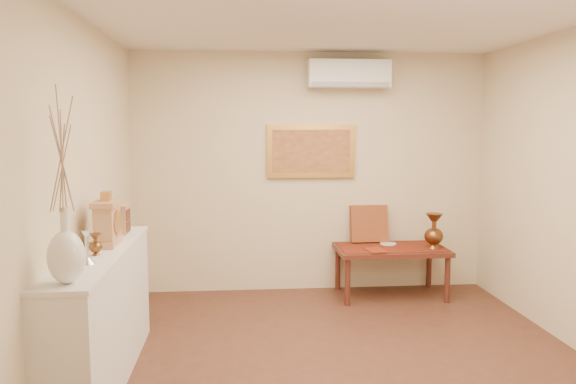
{
  "coord_description": "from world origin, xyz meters",
  "views": [
    {
      "loc": [
        -0.81,
        -4.07,
        1.87
      ],
      "look_at": [
        -0.36,
        1.15,
        1.26
      ],
      "focal_mm": 35.0,
      "sensor_mm": 36.0,
      "label": 1
    }
  ],
  "objects": [
    {
      "name": "white_vase",
      "position": [
        -1.8,
        -0.84,
        1.54
      ],
      "size": [
        0.21,
        0.21,
        1.11
      ],
      "primitive_type": null,
      "color": "silver",
      "rests_on": "display_ledge"
    },
    {
      "name": "brass_urn_tall",
      "position": [
        1.29,
        1.77,
        0.79
      ],
      "size": [
        0.21,
        0.21,
        0.46
      ],
      "primitive_type": null,
      "color": "brown",
      "rests_on": "table_cloth"
    },
    {
      "name": "mantel_clock",
      "position": [
        -1.81,
        0.21,
        1.15
      ],
      "size": [
        0.17,
        0.36,
        0.41
      ],
      "color": "tan",
      "rests_on": "display_ledge"
    },
    {
      "name": "menu",
      "position": [
        0.63,
        1.69,
        0.56
      ],
      "size": [
        0.22,
        0.28,
        0.01
      ],
      "primitive_type": "cube",
      "rotation": [
        0.0,
        0.0,
        0.19
      ],
      "color": "maroon",
      "rests_on": "table_cloth"
    },
    {
      "name": "floor",
      "position": [
        0.0,
        0.0,
        0.0
      ],
      "size": [
        4.5,
        4.5,
        0.0
      ],
      "primitive_type": "plane",
      "color": "#563022",
      "rests_on": "ground"
    },
    {
      "name": "low_table",
      "position": [
        0.85,
        1.88,
        0.48
      ],
      "size": [
        1.2,
        0.7,
        0.55
      ],
      "color": "#532219",
      "rests_on": "floor"
    },
    {
      "name": "cushion",
      "position": [
        0.66,
        2.15,
        0.77
      ],
      "size": [
        0.42,
        0.19,
        0.43
      ],
      "primitive_type": "cube",
      "rotation": [
        -0.21,
        0.0,
        0.0
      ],
      "color": "maroon",
      "rests_on": "table_cloth"
    },
    {
      "name": "display_ledge",
      "position": [
        -1.82,
        0.0,
        0.49
      ],
      "size": [
        0.37,
        2.02,
        0.98
      ],
      "color": "silver",
      "rests_on": "floor"
    },
    {
      "name": "table_cloth",
      "position": [
        0.85,
        1.88,
        0.55
      ],
      "size": [
        1.14,
        0.59,
        0.01
      ],
      "primitive_type": "cube",
      "color": "maroon",
      "rests_on": "low_table"
    },
    {
      "name": "wall_front",
      "position": [
        0.0,
        -2.25,
        1.35
      ],
      "size": [
        4.0,
        0.02,
        2.7
      ],
      "primitive_type": "cube",
      "color": "beige",
      "rests_on": "ground"
    },
    {
      "name": "ceiling",
      "position": [
        0.0,
        0.0,
        2.7
      ],
      "size": [
        4.5,
        4.5,
        0.0
      ],
      "primitive_type": "plane",
      "rotation": [
        3.14,
        0.0,
        0.0
      ],
      "color": "silver",
      "rests_on": "ground"
    },
    {
      "name": "wall_back",
      "position": [
        0.0,
        2.25,
        1.35
      ],
      "size": [
        4.0,
        0.02,
        2.7
      ],
      "primitive_type": "cube",
      "color": "beige",
      "rests_on": "ground"
    },
    {
      "name": "ac_unit",
      "position": [
        0.4,
        2.12,
        2.45
      ],
      "size": [
        0.9,
        0.25,
        0.3
      ],
      "color": "silver",
      "rests_on": "wall_back"
    },
    {
      "name": "wall_left",
      "position": [
        -2.0,
        0.0,
        1.35
      ],
      "size": [
        0.02,
        4.5,
        2.7
      ],
      "primitive_type": "cube",
      "color": "beige",
      "rests_on": "ground"
    },
    {
      "name": "brass_urn_small",
      "position": [
        -1.82,
        -0.13,
        1.08
      ],
      "size": [
        0.09,
        0.09,
        0.2
      ],
      "primitive_type": null,
      "color": "brown",
      "rests_on": "display_ledge"
    },
    {
      "name": "candlestick",
      "position": [
        -1.81,
        -0.38,
        1.09
      ],
      "size": [
        0.1,
        0.1,
        0.22
      ],
      "primitive_type": null,
      "color": "silver",
      "rests_on": "display_ledge"
    },
    {
      "name": "plate",
      "position": [
        0.85,
        2.01,
        0.56
      ],
      "size": [
        0.18,
        0.18,
        0.01
      ],
      "primitive_type": "cylinder",
      "color": "silver",
      "rests_on": "table_cloth"
    },
    {
      "name": "wooden_chest",
      "position": [
        -1.82,
        0.68,
        1.1
      ],
      "size": [
        0.16,
        0.21,
        0.24
      ],
      "color": "tan",
      "rests_on": "display_ledge"
    },
    {
      "name": "painting",
      "position": [
        0.0,
        2.22,
        1.6
      ],
      "size": [
        1.0,
        0.06,
        0.6
      ],
      "color": "#C0863D",
      "rests_on": "wall_back"
    }
  ]
}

